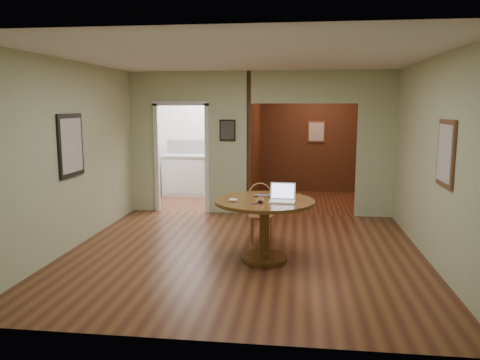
# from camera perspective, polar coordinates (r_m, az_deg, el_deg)

# --- Properties ---
(floor) EXTENTS (5.00, 5.00, 0.00)m
(floor) POSITION_cam_1_polar(r_m,az_deg,el_deg) (6.66, 0.43, -8.96)
(floor) COLOR #4B2215
(floor) RESTS_ON ground
(room_shell) EXTENTS (5.20, 7.50, 5.00)m
(room_shell) POSITION_cam_1_polar(r_m,az_deg,el_deg) (9.50, -0.17, 4.39)
(room_shell) COLOR white
(room_shell) RESTS_ON ground
(dining_table) EXTENTS (1.32, 1.32, 0.83)m
(dining_table) POSITION_cam_1_polar(r_m,az_deg,el_deg) (6.24, 2.99, -4.36)
(dining_table) COLOR brown
(dining_table) RESTS_ON ground
(chair) EXTENTS (0.44, 0.44, 0.90)m
(chair) POSITION_cam_1_polar(r_m,az_deg,el_deg) (7.12, 2.51, -3.61)
(chair) COLOR brown
(chair) RESTS_ON ground
(open_laptop) EXTENTS (0.35, 0.31, 0.23)m
(open_laptop) POSITION_cam_1_polar(r_m,az_deg,el_deg) (6.11, 5.21, -2.01)
(open_laptop) COLOR white
(open_laptop) RESTS_ON dining_table
(closed_laptop) EXTENTS (0.33, 0.21, 0.03)m
(closed_laptop) POSITION_cam_1_polar(r_m,az_deg,el_deg) (6.38, 3.07, -1.98)
(closed_laptop) COLOR #A5A5AA
(closed_laptop) RESTS_ON dining_table
(mouse) EXTENTS (0.12, 0.07, 0.05)m
(mouse) POSITION_cam_1_polar(r_m,az_deg,el_deg) (6.05, -0.86, -2.46)
(mouse) COLOR white
(mouse) RESTS_ON dining_table
(wine_glass) EXTENTS (0.09, 0.09, 0.10)m
(wine_glass) POSITION_cam_1_polar(r_m,az_deg,el_deg) (5.96, 2.52, -2.40)
(wine_glass) COLOR white
(wine_glass) RESTS_ON dining_table
(pen) EXTENTS (0.13, 0.06, 0.01)m
(pen) POSITION_cam_1_polar(r_m,az_deg,el_deg) (5.94, 1.85, -2.90)
(pen) COLOR #0B1052
(pen) RESTS_ON dining_table
(kitchen_cabinet) EXTENTS (2.06, 0.60, 0.94)m
(kitchen_cabinet) POSITION_cam_1_polar(r_m,az_deg,el_deg) (10.81, -4.06, 0.59)
(kitchen_cabinet) COLOR white
(kitchen_cabinet) RESTS_ON ground
(grocery_bag) EXTENTS (0.33, 0.29, 0.31)m
(grocery_bag) POSITION_cam_1_polar(r_m,az_deg,el_deg) (10.61, 0.09, 3.85)
(grocery_bag) COLOR beige
(grocery_bag) RESTS_ON kitchen_cabinet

